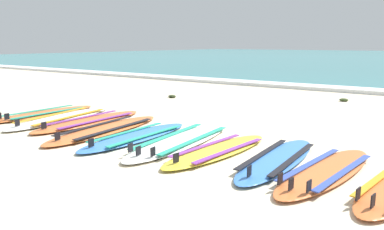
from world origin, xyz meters
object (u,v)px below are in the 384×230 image
object	(u,v)px
surfboard_5	(182,140)
surfboard_4	(137,136)
surfboard_2	(90,121)
surfboard_6	(218,150)
surfboard_3	(106,129)
surfboard_0	(44,113)
surfboard_7	(277,159)
surfboard_1	(62,118)
surfboard_8	(326,171)

from	to	relation	value
surfboard_5	surfboard_4	bearing A→B (deg)	-163.18
surfboard_2	surfboard_6	distance (m)	2.84
surfboard_3	surfboard_5	world-z (taller)	same
surfboard_5	surfboard_0	bearing A→B (deg)	178.41
surfboard_0	surfboard_7	xyz separation A→B (m)	(4.91, -0.15, -0.00)
surfboard_2	surfboard_1	bearing A→B (deg)	-171.99
surfboard_5	surfboard_8	distance (m)	2.07
surfboard_1	surfboard_7	xyz separation A→B (m)	(4.27, -0.10, 0.00)
surfboard_1	surfboard_2	size ratio (longest dim) A/B	1.07
surfboard_0	surfboard_2	xyz separation A→B (m)	(1.31, 0.04, -0.00)
surfboard_1	surfboard_4	size ratio (longest dim) A/B	1.16
surfboard_5	surfboard_6	size ratio (longest dim) A/B	1.23
surfboard_2	surfboard_4	distance (m)	1.49
surfboard_2	surfboard_0	bearing A→B (deg)	-178.37
surfboard_5	surfboard_8	xyz separation A→B (m)	(2.07, -0.16, 0.00)
surfboard_1	surfboard_2	distance (m)	0.67
surfboard_5	surfboard_6	xyz separation A→B (m)	(0.69, -0.15, -0.00)
surfboard_7	surfboard_1	bearing A→B (deg)	178.72
surfboard_6	surfboard_0	bearing A→B (deg)	176.62
surfboard_6	surfboard_7	xyz separation A→B (m)	(0.77, 0.09, -0.00)
surfboard_8	surfboard_1	bearing A→B (deg)	177.70
surfboard_3	surfboard_5	size ratio (longest dim) A/B	0.98
surfboard_0	surfboard_3	distance (m)	2.04
surfboard_3	surfboard_8	bearing A→B (deg)	-0.25
surfboard_4	surfboard_5	size ratio (longest dim) A/B	0.85
surfboard_0	surfboard_4	distance (m)	2.78
surfboard_0	surfboard_3	bearing A→B (deg)	-6.65
surfboard_2	surfboard_8	size ratio (longest dim) A/B	1.10
surfboard_4	surfboard_7	world-z (taller)	same
surfboard_4	surfboard_6	bearing A→B (deg)	2.40
surfboard_4	surfboard_8	xyz separation A→B (m)	(2.75, 0.05, 0.00)
surfboard_0	surfboard_8	world-z (taller)	same
surfboard_2	surfboard_6	bearing A→B (deg)	-5.69
surfboard_2	surfboard_7	size ratio (longest dim) A/B	1.12
surfboard_1	surfboard_4	distance (m)	2.13
surfboard_2	surfboard_7	world-z (taller)	same
surfboard_1	surfboard_2	xyz separation A→B (m)	(0.66, 0.09, 0.00)
surfboard_0	surfboard_5	world-z (taller)	same
surfboard_0	surfboard_5	distance (m)	3.45
surfboard_5	surfboard_7	xyz separation A→B (m)	(1.47, -0.06, -0.00)
surfboard_0	surfboard_3	xyz separation A→B (m)	(2.03, -0.24, -0.00)
surfboard_0	surfboard_1	xyz separation A→B (m)	(0.65, -0.06, -0.00)
surfboard_7	surfboard_0	bearing A→B (deg)	178.23
surfboard_3	surfboard_4	distance (m)	0.74
surfboard_1	surfboard_8	size ratio (longest dim) A/B	1.17
surfboard_1	surfboard_8	bearing A→B (deg)	-2.30
surfboard_0	surfboard_8	bearing A→B (deg)	-2.61
surfboard_2	surfboard_4	size ratio (longest dim) A/B	1.09
surfboard_3	surfboard_4	world-z (taller)	same
surfboard_0	surfboard_1	distance (m)	0.65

